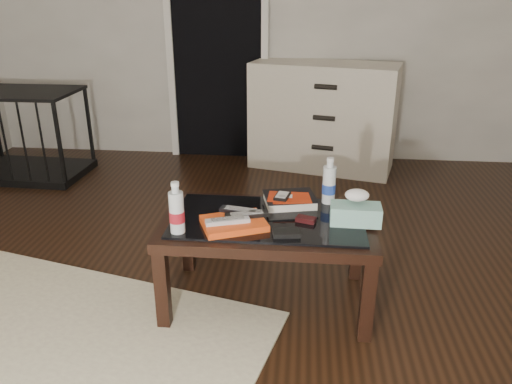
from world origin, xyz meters
TOP-DOWN VIEW (x-y plane):
  - ground at (0.00, 0.00)m, footprint 5.00×5.00m
  - doorway at (-0.40, 2.47)m, footprint 0.90×0.08m
  - coffee_table at (0.23, 0.14)m, footprint 1.00×0.60m
  - rug at (-0.81, -0.46)m, footprint 2.31×1.95m
  - dresser at (0.54, 2.23)m, footprint 1.29×0.78m
  - pet_crate at (-1.90, 1.77)m, footprint 0.92×0.63m
  - magazines at (0.08, 0.03)m, footprint 0.34×0.30m
  - remote_silver at (0.05, 0.00)m, footprint 0.21×0.11m
  - remote_black_front at (0.13, 0.07)m, footprint 0.21×0.11m
  - remote_black_back at (0.10, 0.12)m, footprint 0.21×0.09m
  - textbook at (0.32, 0.31)m, footprint 0.29×0.25m
  - dvd_mailers at (0.31, 0.29)m, footprint 0.19×0.14m
  - ipod at (0.29, 0.27)m, footprint 0.08×0.11m
  - flip_phone at (0.41, 0.11)m, footprint 0.10×0.07m
  - wallet at (0.32, -0.03)m, footprint 0.13×0.09m
  - water_bottle_left at (-0.16, -0.05)m, footprint 0.07×0.07m
  - water_bottle_right at (0.52, 0.35)m, footprint 0.08×0.08m
  - tissue_box at (0.63, 0.12)m, footprint 0.23×0.13m

SIDE VIEW (x-z plane):
  - ground at x=0.00m, z-range 0.00..0.00m
  - rug at x=-0.81m, z-range 0.00..0.01m
  - pet_crate at x=-1.90m, z-range -0.12..0.59m
  - coffee_table at x=0.23m, z-range 0.17..0.63m
  - dresser at x=0.54m, z-range 0.00..0.90m
  - wallet at x=0.32m, z-range 0.46..0.48m
  - flip_phone at x=0.41m, z-range 0.46..0.48m
  - magazines at x=0.08m, z-range 0.46..0.49m
  - textbook at x=0.32m, z-range 0.46..0.51m
  - remote_silver at x=0.05m, z-range 0.49..0.51m
  - remote_black_front at x=0.13m, z-range 0.49..0.51m
  - remote_black_back at x=0.10m, z-range 0.49..0.51m
  - tissue_box at x=0.63m, z-range 0.46..0.55m
  - dvd_mailers at x=0.31m, z-range 0.51..0.51m
  - ipod at x=0.29m, z-range 0.51..0.53m
  - water_bottle_left at x=-0.16m, z-range 0.46..0.70m
  - water_bottle_right at x=0.52m, z-range 0.46..0.70m
  - doorway at x=-0.40m, z-range -0.01..2.06m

